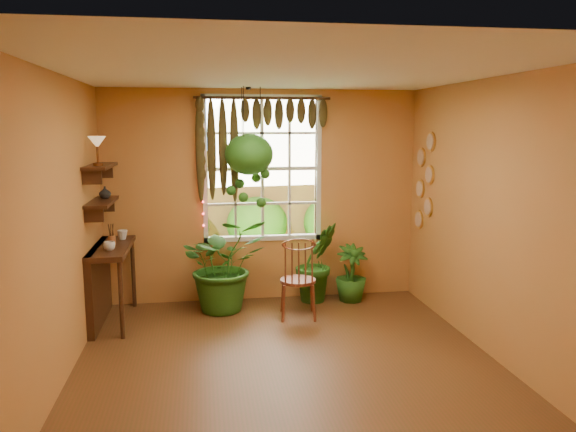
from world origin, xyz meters
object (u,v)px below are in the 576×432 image
counter_ledge (103,276)px  hanging_basket (249,159)px  potted_plant_mid (317,262)px  potted_plant_left (224,264)px  windsor_chair (298,291)px

counter_ledge → hanging_basket: 2.17m
counter_ledge → hanging_basket: (1.71, 0.33, 1.29)m
potted_plant_mid → potted_plant_left: bearing=-170.9°
potted_plant_mid → hanging_basket: 1.59m
windsor_chair → potted_plant_mid: size_ratio=1.10×
counter_ledge → windsor_chair: bearing=-4.5°
counter_ledge → potted_plant_left: bearing=9.5°
windsor_chair → potted_plant_mid: (0.35, 0.60, 0.19)m
counter_ledge → hanging_basket: bearing=11.0°
potted_plant_mid → hanging_basket: bearing=-173.9°
potted_plant_left → windsor_chair: bearing=-26.0°
potted_plant_left → hanging_basket: bearing=16.8°
potted_plant_left → potted_plant_mid: bearing=9.1°
counter_ledge → potted_plant_left: potted_plant_left is taller
potted_plant_left → hanging_basket: hanging_basket is taller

